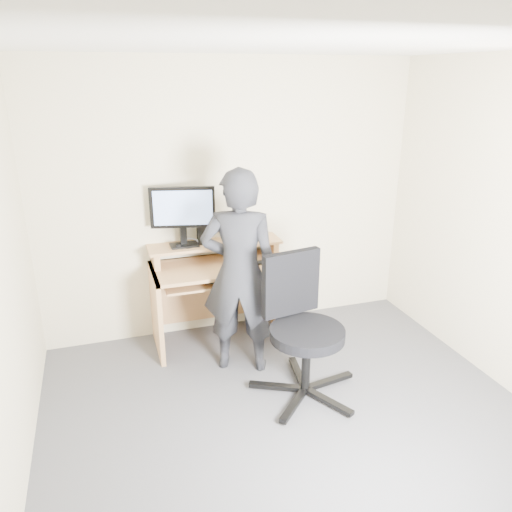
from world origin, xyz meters
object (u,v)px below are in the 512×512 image
office_chair (301,322)px  person (240,273)px  monitor (183,211)px  desk (218,283)px

office_chair → person: bearing=116.8°
office_chair → monitor: bearing=112.5°
monitor → person: 0.79m
person → office_chair: bearing=148.1°
desk → monitor: bearing=167.3°
monitor → office_chair: monitor is taller
desk → person: size_ratio=0.71×
desk → monitor: 0.74m
monitor → person: bearing=-48.7°
desk → person: (0.05, -0.55, 0.30)m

